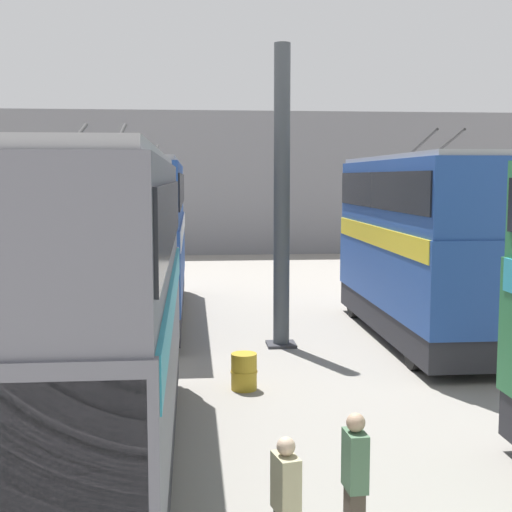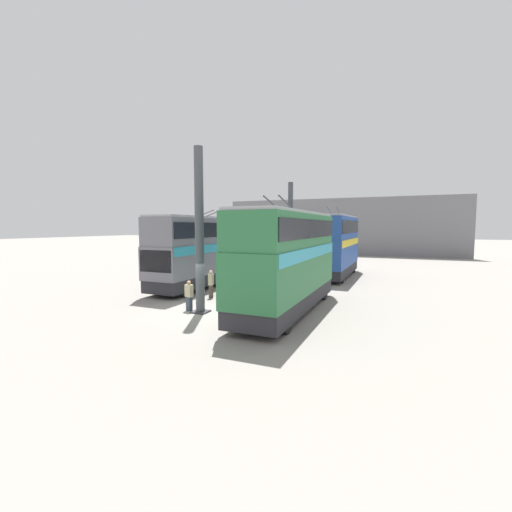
# 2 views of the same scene
# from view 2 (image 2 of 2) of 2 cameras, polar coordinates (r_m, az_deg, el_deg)

# --- Properties ---
(ground_plane) EXTENTS (240.00, 240.00, 0.00)m
(ground_plane) POSITION_cam_2_polar(r_m,az_deg,el_deg) (18.05, -8.70, -9.06)
(ground_plane) COLOR gray
(depot_back_wall) EXTENTS (0.50, 36.00, 8.66)m
(depot_back_wall) POSITION_cam_2_polar(r_m,az_deg,el_deg) (54.11, 13.48, 4.77)
(depot_back_wall) COLOR slate
(depot_back_wall) RESTS_ON ground_plane
(support_column_near) EXTENTS (0.80, 0.80, 8.26)m
(support_column_near) POSITION_cam_2_polar(r_m,az_deg,el_deg) (17.27, -9.41, 3.73)
(support_column_near) COLOR #42474C
(support_column_near) RESTS_ON ground_plane
(support_column_far) EXTENTS (0.80, 0.80, 8.26)m
(support_column_far) POSITION_cam_2_polar(r_m,az_deg,el_deg) (30.81, 5.73, 4.27)
(support_column_far) COLOR #42474C
(support_column_far) RESTS_ON ground_plane
(bus_left_near) EXTENTS (10.21, 2.54, 5.71)m
(bus_left_near) POSITION_cam_2_polar(r_m,az_deg,el_deg) (17.36, 5.38, 0.16)
(bus_left_near) COLOR black
(bus_left_near) RESTS_ON ground_plane
(bus_left_far) EXTENTS (9.56, 2.54, 5.91)m
(bus_left_far) POSITION_cam_2_polar(r_m,az_deg,el_deg) (30.32, 13.22, 2.26)
(bus_left_far) COLOR black
(bus_left_far) RESTS_ON ground_plane
(bus_right_near) EXTENTS (9.95, 2.54, 5.66)m
(bus_right_near) POSITION_cam_2_polar(r_m,az_deg,el_deg) (24.86, -9.15, 1.47)
(bus_right_near) COLOR black
(bus_right_near) RESTS_ON ground_plane
(bus_right_far) EXTENTS (11.30, 2.54, 5.87)m
(bus_right_far) POSITION_cam_2_polar(r_m,az_deg,el_deg) (36.30, 1.78, 2.78)
(bus_right_far) COLOR black
(bus_right_far) RESTS_ON ground_plane
(person_aisle_midway) EXTENTS (0.44, 0.27, 1.81)m
(person_aisle_midway) POSITION_cam_2_polar(r_m,az_deg,el_deg) (21.04, -4.80, -4.33)
(person_aisle_midway) COLOR #473D33
(person_aisle_midway) RESTS_ON ground_plane
(person_by_right_row) EXTENTS (0.46, 0.33, 1.69)m
(person_by_right_row) POSITION_cam_2_polar(r_m,az_deg,el_deg) (21.15, -7.52, -4.51)
(person_by_right_row) COLOR #473D33
(person_by_right_row) RESTS_ON ground_plane
(person_aisle_foreground) EXTENTS (0.35, 0.47, 1.58)m
(person_aisle_foreground) POSITION_cam_2_polar(r_m,az_deg,el_deg) (18.08, -11.10, -6.39)
(person_aisle_foreground) COLOR #384251
(person_aisle_foreground) RESTS_ON ground_plane
(person_by_left_row) EXTENTS (0.25, 0.42, 1.64)m
(person_by_left_row) POSITION_cam_2_polar(r_m,az_deg,el_deg) (16.85, -4.98, -7.02)
(person_by_left_row) COLOR #473D33
(person_by_left_row) RESTS_ON ground_plane
(oil_drum) EXTENTS (0.60, 0.60, 0.82)m
(oil_drum) POSITION_cam_2_polar(r_m,az_deg,el_deg) (27.77, 0.50, -3.23)
(oil_drum) COLOR #B28E23
(oil_drum) RESTS_ON ground_plane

